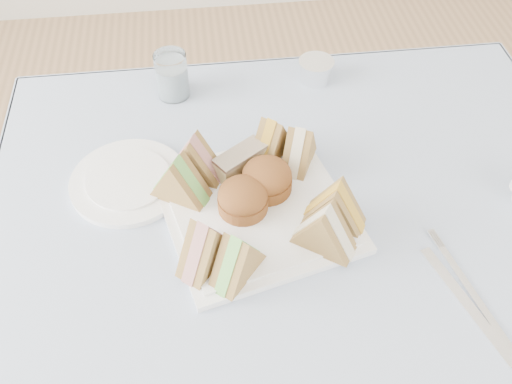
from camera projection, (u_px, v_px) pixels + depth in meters
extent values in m
cube|color=brown|center=(298.00, 367.00, 1.14)|extent=(0.90, 0.90, 0.74)
cube|color=silver|center=(311.00, 261.00, 0.86)|extent=(1.02, 1.02, 0.01)
cube|color=white|center=(256.00, 210.00, 0.91)|extent=(0.34, 0.34, 0.01)
cylinder|color=brown|center=(243.00, 198.00, 0.89)|extent=(0.09, 0.09, 0.05)
cylinder|color=brown|center=(267.00, 178.00, 0.91)|extent=(0.11, 0.11, 0.05)
cube|color=tan|center=(240.00, 162.00, 0.95)|extent=(0.10, 0.08, 0.04)
cylinder|color=white|center=(129.00, 181.00, 0.96)|extent=(0.23, 0.23, 0.01)
cylinder|color=white|center=(172.00, 75.00, 1.08)|extent=(0.07, 0.07, 0.09)
cylinder|color=white|center=(316.00, 71.00, 1.13)|extent=(0.08, 0.08, 0.04)
cube|color=white|center=(466.00, 303.00, 0.81)|extent=(0.07, 0.20, 0.00)
cube|color=white|center=(476.00, 299.00, 0.81)|extent=(0.05, 0.19, 0.00)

